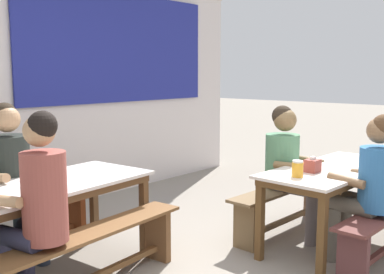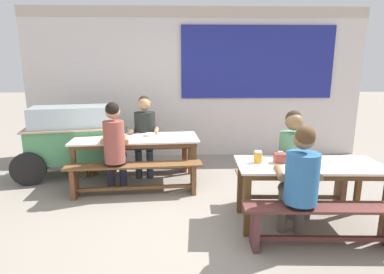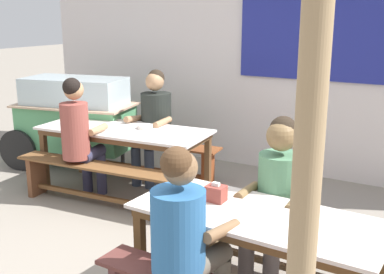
{
  "view_description": "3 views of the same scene",
  "coord_description": "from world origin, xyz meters",
  "px_view_note": "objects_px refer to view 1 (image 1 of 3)",
  "views": [
    {
      "loc": [
        -2.65,
        -1.75,
        1.55
      ],
      "look_at": [
        -0.06,
        0.5,
        1.06
      ],
      "focal_mm": 42.64,
      "sensor_mm": 36.0,
      "label": 1
    },
    {
      "loc": [
        -0.23,
        -3.34,
        1.75
      ],
      "look_at": [
        -0.13,
        0.39,
        0.92
      ],
      "focal_mm": 28.98,
      "sensor_mm": 36.0,
      "label": 2
    },
    {
      "loc": [
        2.2,
        -2.72,
        1.95
      ],
      "look_at": [
        0.25,
        0.67,
        0.92
      ],
      "focal_mm": 44.73,
      "sensor_mm": 36.0,
      "label": 3
    }
  ],
  "objects_px": {
    "bench_near_back": "(284,202)",
    "person_near_front": "(371,182)",
    "bench_far_front": "(79,256)",
    "person_right_near_table": "(289,162)",
    "dining_table_far": "(33,195)",
    "tissue_box": "(313,166)",
    "person_left_back_turned": "(37,201)",
    "dining_table_near": "(333,175)",
    "soup_bowl": "(48,176)",
    "person_center_facing": "(12,172)",
    "condiment_jar": "(297,169)"
  },
  "relations": [
    {
      "from": "dining_table_near",
      "to": "person_center_facing",
      "type": "height_order",
      "value": "person_center_facing"
    },
    {
      "from": "dining_table_far",
      "to": "tissue_box",
      "type": "distance_m",
      "value": 2.25
    },
    {
      "from": "person_near_front",
      "to": "dining_table_near",
      "type": "bearing_deg",
      "value": 57.82
    },
    {
      "from": "person_right_near_table",
      "to": "condiment_jar",
      "type": "height_order",
      "value": "person_right_near_table"
    },
    {
      "from": "tissue_box",
      "to": "dining_table_far",
      "type": "bearing_deg",
      "value": 143.55
    },
    {
      "from": "person_left_back_turned",
      "to": "tissue_box",
      "type": "height_order",
      "value": "person_left_back_turned"
    },
    {
      "from": "person_near_front",
      "to": "soup_bowl",
      "type": "xyz_separation_m",
      "value": [
        -1.65,
        1.92,
        0.04
      ]
    },
    {
      "from": "condiment_jar",
      "to": "tissue_box",
      "type": "bearing_deg",
      "value": -1.46
    },
    {
      "from": "bench_far_front",
      "to": "tissue_box",
      "type": "distance_m",
      "value": 2.01
    },
    {
      "from": "bench_near_back",
      "to": "person_near_front",
      "type": "distance_m",
      "value": 1.05
    },
    {
      "from": "condiment_jar",
      "to": "soup_bowl",
      "type": "bearing_deg",
      "value": 133.26
    },
    {
      "from": "bench_far_front",
      "to": "person_near_front",
      "type": "xyz_separation_m",
      "value": [
        1.81,
        -1.31,
        0.4
      ]
    },
    {
      "from": "person_left_back_turned",
      "to": "soup_bowl",
      "type": "xyz_separation_m",
      "value": [
        0.43,
        0.57,
        0.0
      ]
    },
    {
      "from": "bench_near_back",
      "to": "person_center_facing",
      "type": "relative_size",
      "value": 1.13
    },
    {
      "from": "dining_table_near",
      "to": "soup_bowl",
      "type": "distance_m",
      "value": 2.44
    },
    {
      "from": "person_right_near_table",
      "to": "person_center_facing",
      "type": "height_order",
      "value": "person_center_facing"
    },
    {
      "from": "bench_near_back",
      "to": "person_left_back_turned",
      "type": "distance_m",
      "value": 2.44
    },
    {
      "from": "soup_bowl",
      "to": "person_left_back_turned",
      "type": "bearing_deg",
      "value": -126.97
    },
    {
      "from": "dining_table_far",
      "to": "person_left_back_turned",
      "type": "height_order",
      "value": "person_left_back_turned"
    },
    {
      "from": "dining_table_far",
      "to": "tissue_box",
      "type": "relative_size",
      "value": 14.81
    },
    {
      "from": "bench_near_back",
      "to": "person_near_front",
      "type": "relative_size",
      "value": 1.2
    },
    {
      "from": "person_left_back_turned",
      "to": "tissue_box",
      "type": "bearing_deg",
      "value": -23.44
    },
    {
      "from": "person_right_near_table",
      "to": "tissue_box",
      "type": "distance_m",
      "value": 0.48
    },
    {
      "from": "person_near_front",
      "to": "condiment_jar",
      "type": "height_order",
      "value": "person_near_front"
    },
    {
      "from": "dining_table_far",
      "to": "person_near_front",
      "type": "relative_size",
      "value": 1.56
    },
    {
      "from": "person_right_near_table",
      "to": "tissue_box",
      "type": "bearing_deg",
      "value": -127.23
    },
    {
      "from": "bench_near_back",
      "to": "person_near_front",
      "type": "bearing_deg",
      "value": -107.24
    },
    {
      "from": "person_right_near_table",
      "to": "tissue_box",
      "type": "relative_size",
      "value": 9.54
    },
    {
      "from": "tissue_box",
      "to": "soup_bowl",
      "type": "height_order",
      "value": "tissue_box"
    },
    {
      "from": "bench_near_back",
      "to": "tissue_box",
      "type": "relative_size",
      "value": 11.36
    },
    {
      "from": "person_right_near_table",
      "to": "condiment_jar",
      "type": "distance_m",
      "value": 0.66
    },
    {
      "from": "bench_far_front",
      "to": "person_left_back_turned",
      "type": "bearing_deg",
      "value": 169.77
    },
    {
      "from": "person_left_back_turned",
      "to": "person_center_facing",
      "type": "height_order",
      "value": "person_left_back_turned"
    },
    {
      "from": "person_near_front",
      "to": "tissue_box",
      "type": "xyz_separation_m",
      "value": [
        -0.05,
        0.47,
        0.07
      ]
    },
    {
      "from": "person_near_front",
      "to": "dining_table_far",
      "type": "bearing_deg",
      "value": 135.73
    },
    {
      "from": "bench_far_front",
      "to": "bench_near_back",
      "type": "height_order",
      "value": "same"
    },
    {
      "from": "soup_bowl",
      "to": "person_right_near_table",
      "type": "bearing_deg",
      "value": -29.45
    },
    {
      "from": "tissue_box",
      "to": "dining_table_near",
      "type": "bearing_deg",
      "value": -9.11
    },
    {
      "from": "dining_table_near",
      "to": "person_left_back_turned",
      "type": "xyz_separation_m",
      "value": [
        -2.34,
        0.93,
        0.1
      ]
    },
    {
      "from": "person_right_near_table",
      "to": "person_near_front",
      "type": "bearing_deg",
      "value": -105.65
    },
    {
      "from": "dining_table_near",
      "to": "condiment_jar",
      "type": "relative_size",
      "value": 12.12
    },
    {
      "from": "dining_table_far",
      "to": "dining_table_near",
      "type": "distance_m",
      "value": 2.53
    },
    {
      "from": "tissue_box",
      "to": "soup_bowl",
      "type": "relative_size",
      "value": 0.78
    },
    {
      "from": "bench_near_back",
      "to": "person_near_front",
      "type": "height_order",
      "value": "person_near_front"
    },
    {
      "from": "dining_table_far",
      "to": "person_near_front",
      "type": "bearing_deg",
      "value": -44.27
    },
    {
      "from": "person_left_back_turned",
      "to": "condiment_jar",
      "type": "xyz_separation_m",
      "value": [
        1.78,
        -0.87,
        0.05
      ]
    },
    {
      "from": "dining_table_near",
      "to": "tissue_box",
      "type": "distance_m",
      "value": 0.34
    },
    {
      "from": "dining_table_far",
      "to": "soup_bowl",
      "type": "distance_m",
      "value": 0.25
    },
    {
      "from": "bench_near_back",
      "to": "tissue_box",
      "type": "height_order",
      "value": "tissue_box"
    },
    {
      "from": "person_left_back_turned",
      "to": "person_right_near_table",
      "type": "bearing_deg",
      "value": -12.24
    }
  ]
}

